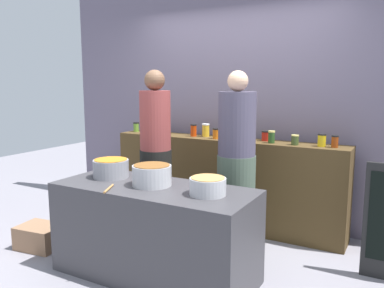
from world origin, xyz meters
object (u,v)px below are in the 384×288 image
(preserve_jar_5, at_px, (206,130))
(cook_in_cap, at_px, (236,173))
(preserve_jar_4, at_px, (194,130))
(preserve_jar_12, at_px, (322,140))
(cooking_pot_right, at_px, (208,186))
(cook_with_tongs, at_px, (156,165))
(preserve_jar_11, at_px, (295,140))
(preserve_jar_3, at_px, (164,129))
(preserve_jar_2, at_px, (152,130))
(preserve_jar_9, at_px, (266,136))
(preserve_jar_8, at_px, (245,134))
(preserve_jar_0, at_px, (136,127))
(preserve_jar_6, at_px, (216,133))
(preserve_jar_7, at_px, (233,134))
(preserve_jar_10, at_px, (271,137))
(cooking_pot_left, at_px, (111,168))
(preserve_jar_13, at_px, (335,141))
(cooking_pot_center, at_px, (152,175))
(preserve_jar_1, at_px, (147,127))
(wooden_spoon, at_px, (109,189))
(bread_crate, at_px, (40,237))

(preserve_jar_5, distance_m, cook_in_cap, 1.02)
(preserve_jar_4, height_order, preserve_jar_12, preserve_jar_4)
(preserve_jar_4, distance_m, cooking_pot_right, 1.67)
(preserve_jar_4, distance_m, cook_with_tongs, 0.80)
(preserve_jar_11, bearing_deg, preserve_jar_3, 178.04)
(preserve_jar_2, height_order, preserve_jar_5, preserve_jar_5)
(preserve_jar_9, distance_m, preserve_jar_11, 0.37)
(preserve_jar_8, bearing_deg, preserve_jar_0, 178.47)
(preserve_jar_6, distance_m, preserve_jar_7, 0.19)
(preserve_jar_5, relative_size, preserve_jar_7, 1.42)
(preserve_jar_10, xyz_separation_m, cooking_pot_left, (-1.07, -1.27, -0.20))
(preserve_jar_10, distance_m, cooking_pot_right, 1.36)
(preserve_jar_11, xyz_separation_m, cooking_pot_right, (-0.30, -1.34, -0.21))
(preserve_jar_13, relative_size, cooking_pot_center, 0.37)
(preserve_jar_2, distance_m, preserve_jar_6, 0.88)
(cook_in_cap, bearing_deg, preserve_jar_9, 86.74)
(preserve_jar_4, height_order, preserve_jar_11, preserve_jar_4)
(preserve_jar_4, relative_size, preserve_jar_11, 1.38)
(preserve_jar_7, height_order, preserve_jar_13, preserve_jar_13)
(preserve_jar_9, height_order, cooking_pot_right, preserve_jar_9)
(preserve_jar_9, distance_m, preserve_jar_10, 0.16)
(preserve_jar_13, relative_size, cook_in_cap, 0.07)
(preserve_jar_5, xyz_separation_m, preserve_jar_8, (0.52, -0.08, -0.00))
(preserve_jar_7, height_order, cooking_pot_center, preserve_jar_7)
(preserve_jar_1, relative_size, preserve_jar_11, 1.26)
(preserve_jar_2, distance_m, preserve_jar_9, 1.42)
(wooden_spoon, bearing_deg, preserve_jar_12, 51.25)
(wooden_spoon, height_order, bread_crate, wooden_spoon)
(preserve_jar_4, xyz_separation_m, cook_in_cap, (0.81, -0.64, -0.29))
(cooking_pot_center, xyz_separation_m, cook_in_cap, (0.44, 0.74, -0.08))
(preserve_jar_2, height_order, cooking_pot_right, preserve_jar_2)
(preserve_jar_5, bearing_deg, preserve_jar_9, 0.70)
(preserve_jar_6, relative_size, cooking_pot_right, 0.42)
(preserve_jar_7, xyz_separation_m, cooking_pot_right, (0.41, -1.41, -0.21))
(preserve_jar_3, relative_size, preserve_jar_13, 0.97)
(preserve_jar_8, relative_size, preserve_jar_13, 1.21)
(preserve_jar_7, distance_m, preserve_jar_12, 0.97)
(cooking_pot_center, bearing_deg, preserve_jar_8, 78.41)
(preserve_jar_13, xyz_separation_m, cooking_pot_center, (-1.21, -1.35, -0.19))
(preserve_jar_12, height_order, bread_crate, preserve_jar_12)
(preserve_jar_13, bearing_deg, preserve_jar_5, 176.88)
(preserve_jar_7, distance_m, bread_crate, 2.26)
(preserve_jar_12, bearing_deg, bread_crate, -148.58)
(preserve_jar_2, relative_size, bread_crate, 0.24)
(cooking_pot_right, bearing_deg, preserve_jar_7, 106.24)
(preserve_jar_7, xyz_separation_m, bread_crate, (-1.41, -1.49, -0.95))
(preserve_jar_10, relative_size, cooking_pot_left, 0.40)
(preserve_jar_8, relative_size, preserve_jar_12, 1.16)
(preserve_jar_0, bearing_deg, preserve_jar_9, 1.47)
(preserve_jar_4, relative_size, preserve_jar_13, 1.18)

